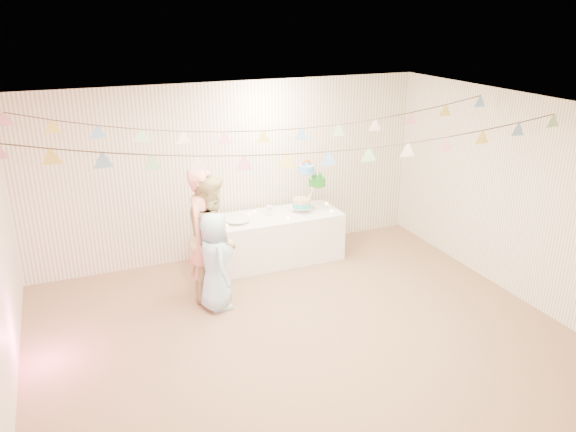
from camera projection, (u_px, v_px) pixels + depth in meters
name	position (u px, v px, depth m)	size (l,w,h in m)	color
floor	(298.00, 332.00, 6.55)	(6.00, 6.00, 0.00)	#826046
ceiling	(300.00, 109.00, 5.64)	(6.00, 6.00, 0.00)	white
back_wall	(231.00, 171.00, 8.26)	(6.00, 6.00, 0.00)	white
front_wall	(442.00, 351.00, 3.93)	(6.00, 6.00, 0.00)	white
right_wall	(514.00, 196.00, 7.18)	(5.00, 5.00, 0.00)	white
table	(276.00, 238.00, 8.32)	(1.91, 0.76, 0.72)	white
cake_stand	(309.00, 184.00, 8.30)	(0.64, 0.38, 0.72)	silver
cake_bottom	(301.00, 204.00, 8.29)	(0.31, 0.31, 0.15)	#2AC0C6
cake_middle	(317.00, 181.00, 8.44)	(0.27, 0.27, 0.22)	#1A7B1C
cake_top_tier	(306.00, 168.00, 8.15)	(0.25, 0.25, 0.19)	#4CA1F0
platter	(237.00, 219.00, 7.91)	(0.36, 0.36, 0.02)	white
posy	(269.00, 208.00, 8.17)	(0.13, 0.13, 0.15)	white
person_adult_a	(206.00, 234.00, 7.12)	(0.63, 0.42, 1.74)	#EB8E7A
person_adult_b	(213.00, 236.00, 7.16)	(0.80, 0.62, 1.64)	tan
person_child	(215.00, 262.00, 6.90)	(0.62, 0.40, 1.26)	#9FC5E1
bunting_back	(263.00, 116.00, 6.68)	(5.60, 1.10, 0.40)	pink
bunting_front	(308.00, 141.00, 5.57)	(5.60, 0.90, 0.36)	#72A5E5
tealight_0	(226.00, 225.00, 7.77)	(0.04, 0.04, 0.03)	#FFD88C
tealight_1	(249.00, 213.00, 8.22)	(0.04, 0.04, 0.03)	#FFD88C
tealight_2	(288.00, 218.00, 8.03)	(0.04, 0.04, 0.03)	#FFD88C
tealight_3	(292.00, 206.00, 8.50)	(0.04, 0.04, 0.03)	#FFD88C
tealight_4	(332.00, 211.00, 8.33)	(0.04, 0.04, 0.03)	#FFD88C
tealight_5	(327.00, 203.00, 8.64)	(0.04, 0.04, 0.03)	#FFD88C
tealight_6	(254.00, 211.00, 8.30)	(0.04, 0.04, 0.03)	#FFD88C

